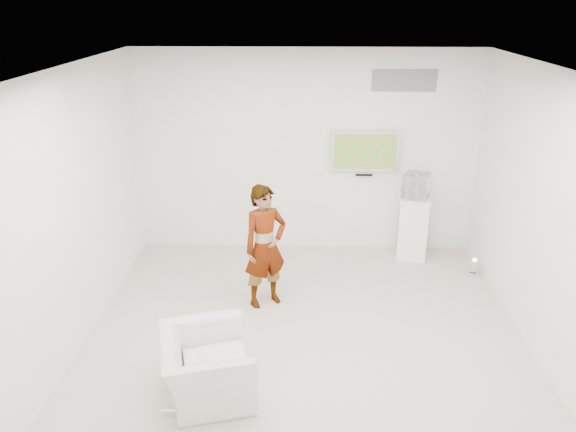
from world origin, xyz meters
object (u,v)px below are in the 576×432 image
at_px(tv, 365,151).
at_px(pedestal, 413,227).
at_px(armchair, 206,366).
at_px(person, 265,246).
at_px(floor_uplight, 474,267).

xyz_separation_m(tv, pedestal, (0.74, -0.27, -1.08)).
bearing_deg(pedestal, tv, 159.93).
relative_size(tv, armchair, 1.04).
bearing_deg(pedestal, armchair, -128.59).
bearing_deg(person, tv, 19.30).
distance_m(armchair, floor_uplight, 4.22).
xyz_separation_m(tv, floor_uplight, (1.51, -0.85, -1.43)).
relative_size(armchair, floor_uplight, 3.86).
relative_size(tv, floor_uplight, 4.03).
bearing_deg(person, pedestal, 2.18).
xyz_separation_m(armchair, floor_uplight, (3.31, 2.61, -0.19)).
bearing_deg(tv, armchair, -117.60).
bearing_deg(floor_uplight, person, -163.54).
bearing_deg(tv, pedestal, -20.07).
bearing_deg(armchair, floor_uplight, -66.62).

